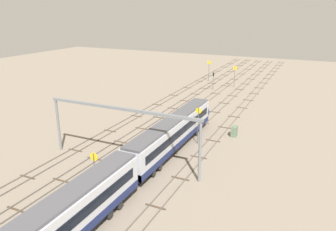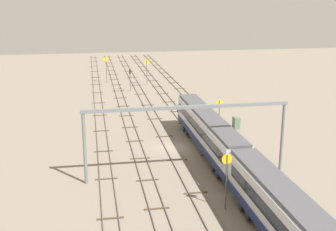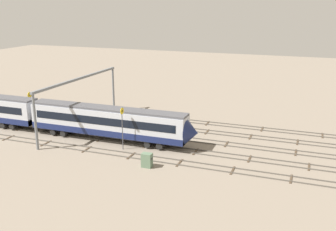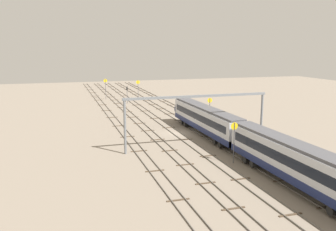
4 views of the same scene
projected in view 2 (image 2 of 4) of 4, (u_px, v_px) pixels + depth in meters
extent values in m
plane|color=gray|center=(170.00, 148.00, 57.60)|extent=(203.04, 203.04, 0.00)
cube|color=#59544C|center=(239.00, 143.00, 59.18)|extent=(187.04, 0.07, 0.16)
cube|color=#59544C|center=(229.00, 144.00, 58.94)|extent=(187.04, 0.07, 0.16)
cube|color=#473828|center=(288.00, 198.00, 43.21)|extent=(0.24, 2.40, 0.08)
cube|color=#473828|center=(262.00, 172.00, 49.55)|extent=(0.24, 2.40, 0.08)
cube|color=#473828|center=(242.00, 152.00, 55.90)|extent=(0.24, 2.40, 0.08)
cube|color=#473828|center=(227.00, 136.00, 62.24)|extent=(0.24, 2.40, 0.08)
cube|color=#473828|center=(214.00, 123.00, 68.58)|extent=(0.24, 2.40, 0.08)
cube|color=#473828|center=(203.00, 112.00, 74.93)|extent=(0.24, 2.40, 0.08)
cube|color=#473828|center=(194.00, 103.00, 81.27)|extent=(0.24, 2.40, 0.08)
cube|color=#473828|center=(186.00, 95.00, 87.61)|extent=(0.24, 2.40, 0.08)
cube|color=#473828|center=(179.00, 89.00, 93.96)|extent=(0.24, 2.40, 0.08)
cube|color=#473828|center=(174.00, 83.00, 100.30)|extent=(0.24, 2.40, 0.08)
cube|color=#473828|center=(168.00, 78.00, 106.65)|extent=(0.24, 2.40, 0.08)
cube|color=#473828|center=(164.00, 73.00, 112.99)|extent=(0.24, 2.40, 0.08)
cube|color=#473828|center=(160.00, 69.00, 119.33)|extent=(0.24, 2.40, 0.08)
cube|color=#473828|center=(156.00, 65.00, 125.68)|extent=(0.24, 2.40, 0.08)
cube|color=#473828|center=(153.00, 62.00, 132.02)|extent=(0.24, 2.40, 0.08)
cube|color=#473828|center=(150.00, 59.00, 138.37)|extent=(0.24, 2.40, 0.08)
cube|color=#473828|center=(147.00, 56.00, 144.71)|extent=(0.24, 2.40, 0.08)
cube|color=#59544C|center=(208.00, 145.00, 58.44)|extent=(187.04, 0.07, 0.16)
cube|color=#59544C|center=(197.00, 145.00, 58.20)|extent=(187.04, 0.07, 0.16)
cube|color=#473828|center=(251.00, 207.00, 41.25)|extent=(0.24, 2.40, 0.08)
cube|color=#473828|center=(227.00, 177.00, 48.08)|extent=(0.24, 2.40, 0.08)
cube|color=#473828|center=(210.00, 155.00, 54.91)|extent=(0.24, 2.40, 0.08)
cube|color=#473828|center=(196.00, 137.00, 61.75)|extent=(0.24, 2.40, 0.08)
cube|color=#473828|center=(185.00, 123.00, 68.58)|extent=(0.24, 2.40, 0.08)
cube|color=#473828|center=(176.00, 111.00, 75.41)|extent=(0.24, 2.40, 0.08)
cube|color=#473828|center=(169.00, 102.00, 82.24)|extent=(0.24, 2.40, 0.08)
cube|color=#473828|center=(163.00, 94.00, 89.07)|extent=(0.24, 2.40, 0.08)
cube|color=#473828|center=(157.00, 87.00, 95.90)|extent=(0.24, 2.40, 0.08)
cube|color=#473828|center=(153.00, 81.00, 102.74)|extent=(0.24, 2.40, 0.08)
cube|color=#473828|center=(149.00, 75.00, 109.57)|extent=(0.24, 2.40, 0.08)
cube|color=#473828|center=(145.00, 71.00, 116.40)|extent=(0.24, 2.40, 0.08)
cube|color=#473828|center=(142.00, 67.00, 123.23)|extent=(0.24, 2.40, 0.08)
cube|color=#473828|center=(139.00, 63.00, 130.06)|extent=(0.24, 2.40, 0.08)
cube|color=#473828|center=(136.00, 59.00, 136.90)|extent=(0.24, 2.40, 0.08)
cube|color=#473828|center=(134.00, 56.00, 143.73)|extent=(0.24, 2.40, 0.08)
cube|color=#59544C|center=(176.00, 147.00, 57.70)|extent=(187.04, 0.07, 0.16)
cube|color=#59544C|center=(165.00, 147.00, 57.46)|extent=(187.04, 0.07, 0.16)
cube|color=#473828|center=(196.00, 193.00, 44.27)|extent=(0.24, 2.40, 0.08)
cube|color=#473828|center=(177.00, 160.00, 53.15)|extent=(0.24, 2.40, 0.08)
cube|color=#473828|center=(164.00, 136.00, 62.03)|extent=(0.24, 2.40, 0.08)
cube|color=#473828|center=(155.00, 119.00, 70.91)|extent=(0.24, 2.40, 0.08)
cube|color=#473828|center=(147.00, 105.00, 79.79)|extent=(0.24, 2.40, 0.08)
cube|color=#473828|center=(141.00, 94.00, 88.68)|extent=(0.24, 2.40, 0.08)
cube|color=#473828|center=(136.00, 85.00, 97.56)|extent=(0.24, 2.40, 0.08)
cube|color=#473828|center=(132.00, 78.00, 106.44)|extent=(0.24, 2.40, 0.08)
cube|color=#473828|center=(129.00, 71.00, 115.32)|extent=(0.24, 2.40, 0.08)
cube|color=#473828|center=(126.00, 66.00, 124.20)|extent=(0.24, 2.40, 0.08)
cube|color=#473828|center=(123.00, 61.00, 133.08)|extent=(0.24, 2.40, 0.08)
cube|color=#473828|center=(121.00, 57.00, 141.96)|extent=(0.24, 2.40, 0.08)
cube|color=#59544C|center=(143.00, 149.00, 56.96)|extent=(187.04, 0.07, 0.16)
cube|color=#59544C|center=(132.00, 149.00, 56.72)|extent=(187.04, 0.07, 0.16)
cube|color=#473828|center=(157.00, 209.00, 40.99)|extent=(0.24, 2.40, 0.08)
cube|color=#473828|center=(147.00, 180.00, 47.34)|extent=(0.24, 2.40, 0.08)
cube|color=#473828|center=(140.00, 158.00, 53.68)|extent=(0.24, 2.40, 0.08)
cube|color=#473828|center=(135.00, 141.00, 60.02)|extent=(0.24, 2.40, 0.08)
cube|color=#473828|center=(130.00, 127.00, 66.37)|extent=(0.24, 2.40, 0.08)
cube|color=#473828|center=(126.00, 116.00, 72.71)|extent=(0.24, 2.40, 0.08)
cube|color=#473828|center=(123.00, 106.00, 79.06)|extent=(0.24, 2.40, 0.08)
cube|color=#473828|center=(121.00, 98.00, 85.40)|extent=(0.24, 2.40, 0.08)
cube|color=#473828|center=(118.00, 91.00, 91.74)|extent=(0.24, 2.40, 0.08)
cube|color=#473828|center=(116.00, 85.00, 98.09)|extent=(0.24, 2.40, 0.08)
cube|color=#473828|center=(114.00, 79.00, 104.43)|extent=(0.24, 2.40, 0.08)
cube|color=#473828|center=(113.00, 75.00, 110.78)|extent=(0.24, 2.40, 0.08)
cube|color=#473828|center=(111.00, 70.00, 117.12)|extent=(0.24, 2.40, 0.08)
cube|color=#473828|center=(110.00, 66.00, 123.46)|extent=(0.24, 2.40, 0.08)
cube|color=#473828|center=(109.00, 63.00, 129.81)|extent=(0.24, 2.40, 0.08)
cube|color=#473828|center=(108.00, 60.00, 136.15)|extent=(0.24, 2.40, 0.08)
cube|color=#473828|center=(107.00, 57.00, 142.49)|extent=(0.24, 2.40, 0.08)
cube|color=#59544C|center=(109.00, 151.00, 56.23)|extent=(187.04, 0.07, 0.16)
cube|color=#59544C|center=(98.00, 151.00, 55.98)|extent=(187.04, 0.07, 0.16)
cube|color=#473828|center=(110.00, 218.00, 39.20)|extent=(0.24, 2.40, 0.08)
cube|color=#473828|center=(106.00, 179.00, 47.66)|extent=(0.24, 2.40, 0.08)
cube|color=#473828|center=(103.00, 151.00, 56.11)|extent=(0.24, 2.40, 0.08)
cube|color=#473828|center=(101.00, 131.00, 64.57)|extent=(0.24, 2.40, 0.08)
cube|color=#473828|center=(100.00, 115.00, 73.03)|extent=(0.24, 2.40, 0.08)
cube|color=#473828|center=(98.00, 103.00, 81.49)|extent=(0.24, 2.40, 0.08)
cube|color=#473828|center=(97.00, 93.00, 89.95)|extent=(0.24, 2.40, 0.08)
cube|color=#473828|center=(96.00, 84.00, 98.41)|extent=(0.24, 2.40, 0.08)
cube|color=#473828|center=(96.00, 77.00, 106.87)|extent=(0.24, 2.40, 0.08)
cube|color=#473828|center=(95.00, 71.00, 115.32)|extent=(0.24, 2.40, 0.08)
cube|color=#473828|center=(94.00, 66.00, 123.78)|extent=(0.24, 2.40, 0.08)
cube|color=#473828|center=(94.00, 62.00, 132.24)|extent=(0.24, 2.40, 0.08)
cube|color=#473828|center=(94.00, 58.00, 140.70)|extent=(0.24, 2.40, 0.08)
cube|color=#B7BCC6|center=(208.00, 131.00, 55.19)|extent=(24.00, 2.90, 3.60)
cube|color=navy|center=(208.00, 141.00, 55.55)|extent=(24.00, 2.94, 0.90)
cube|color=#4C4C51|center=(209.00, 116.00, 54.68)|extent=(24.00, 2.50, 0.30)
cube|color=black|center=(219.00, 127.00, 55.32)|extent=(22.00, 0.04, 1.10)
cube|color=black|center=(197.00, 128.00, 54.83)|extent=(22.00, 0.04, 1.10)
cylinder|color=black|center=(228.00, 174.00, 47.64)|extent=(0.90, 2.70, 0.90)
cylinder|color=black|center=(223.00, 167.00, 49.35)|extent=(0.90, 2.70, 0.90)
cylinder|color=black|center=(195.00, 132.00, 62.22)|extent=(0.90, 2.70, 0.90)
cylinder|color=black|center=(192.00, 128.00, 63.93)|extent=(0.90, 2.70, 0.90)
cube|color=#B7BCC6|center=(298.00, 231.00, 31.64)|extent=(24.00, 2.90, 3.60)
cube|color=#4C4C51|center=(300.00, 207.00, 31.13)|extent=(24.00, 2.50, 0.30)
cube|color=black|center=(318.00, 224.00, 31.77)|extent=(22.00, 0.04, 1.10)
cube|color=black|center=(280.00, 228.00, 31.28)|extent=(22.00, 0.04, 1.10)
cylinder|color=black|center=(261.00, 215.00, 38.67)|extent=(0.90, 2.70, 0.90)
cylinder|color=black|center=(254.00, 205.00, 40.38)|extent=(0.90, 2.70, 0.90)
cone|color=navy|center=(186.00, 107.00, 67.39)|extent=(1.60, 3.24, 3.24)
cylinder|color=slate|center=(282.00, 138.00, 49.36)|extent=(0.36, 0.36, 7.68)
cylinder|color=slate|center=(85.00, 149.00, 45.66)|extent=(0.36, 0.36, 7.68)
cube|color=slate|center=(188.00, 107.00, 46.45)|extent=(0.40, 22.48, 0.35)
cylinder|color=#4C4C51|center=(106.00, 70.00, 99.78)|extent=(0.12, 0.12, 5.86)
cylinder|color=yellow|center=(106.00, 59.00, 99.16)|extent=(0.05, 1.03, 1.03)
cube|color=black|center=(106.00, 59.00, 99.19)|extent=(0.02, 0.46, 0.12)
cylinder|color=#4C4C51|center=(147.00, 73.00, 96.98)|extent=(0.12, 0.12, 5.60)
cylinder|color=yellow|center=(147.00, 62.00, 96.41)|extent=(0.05, 1.07, 1.07)
cube|color=black|center=(147.00, 62.00, 96.44)|extent=(0.02, 0.48, 0.12)
cylinder|color=#4C4C51|center=(226.00, 182.00, 40.26)|extent=(0.12, 0.12, 5.42)
cylinder|color=yellow|center=(227.00, 159.00, 39.70)|extent=(0.05, 0.98, 0.98)
cube|color=black|center=(227.00, 159.00, 39.73)|extent=(0.02, 0.44, 0.12)
cylinder|color=#4C4C51|center=(219.00, 121.00, 59.17)|extent=(0.12, 0.12, 5.82)
cylinder|color=yellow|center=(219.00, 103.00, 58.55)|extent=(0.05, 0.91, 0.91)
cube|color=black|center=(219.00, 103.00, 58.58)|extent=(0.02, 0.41, 0.12)
cylinder|color=#4C4C51|center=(130.00, 82.00, 91.46)|extent=(0.14, 0.14, 3.64)
cube|color=black|center=(130.00, 72.00, 90.86)|extent=(0.20, 0.32, 0.90)
sphere|color=red|center=(130.00, 70.00, 90.91)|extent=(0.20, 0.20, 0.20)
sphere|color=#262626|center=(130.00, 72.00, 91.01)|extent=(0.20, 0.20, 0.20)
cube|color=#597259|center=(236.00, 123.00, 65.65)|extent=(1.25, 0.87, 1.76)
cube|color=#333333|center=(235.00, 120.00, 66.18)|extent=(0.02, 0.61, 0.24)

